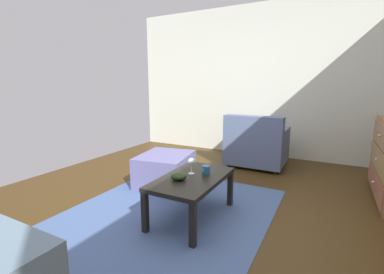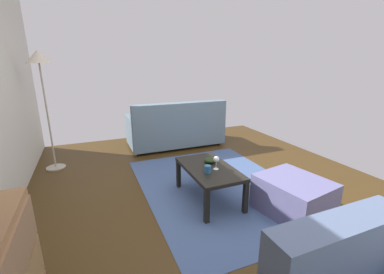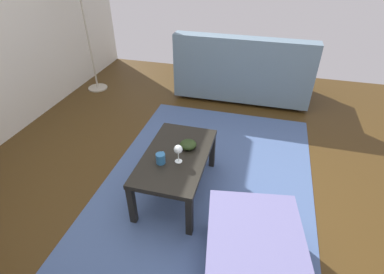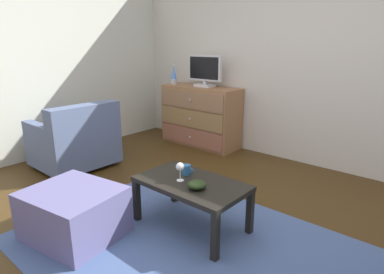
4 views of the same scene
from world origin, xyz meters
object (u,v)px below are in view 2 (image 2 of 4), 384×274
object	(u,v)px
bowl_decorative	(210,160)
standing_lamp	(40,68)
wine_glass	(216,160)
mug	(208,169)
ottoman	(293,196)
couch_large	(176,129)
coffee_table	(209,171)

from	to	relation	value
bowl_decorative	standing_lamp	world-z (taller)	standing_lamp
wine_glass	mug	size ratio (longest dim) A/B	1.38
standing_lamp	bowl_decorative	bearing A→B (deg)	-131.15
mug	ottoman	bearing A→B (deg)	-121.27
couch_large	wine_glass	bearing A→B (deg)	172.79
ottoman	mug	bearing A→B (deg)	58.73
bowl_decorative	ottoman	xyz separation A→B (m)	(-0.74, -0.64, -0.25)
wine_glass	ottoman	distance (m)	0.92
bowl_decorative	couch_large	xyz separation A→B (m)	(1.97, -0.25, -0.10)
ottoman	standing_lamp	world-z (taller)	standing_lamp
ottoman	standing_lamp	bearing A→B (deg)	46.67
mug	standing_lamp	xyz separation A→B (m)	(1.88, 1.71, 1.05)
coffee_table	couch_large	xyz separation A→B (m)	(2.09, -0.32, -0.02)
coffee_table	ottoman	world-z (taller)	coffee_table
coffee_table	couch_large	distance (m)	2.11
coffee_table	ottoman	distance (m)	0.96
wine_glass	standing_lamp	xyz separation A→B (m)	(1.83, 1.84, 0.98)
standing_lamp	couch_large	bearing A→B (deg)	-80.99
mug	ottoman	xyz separation A→B (m)	(-0.49, -0.80, -0.26)
coffee_table	standing_lamp	bearing A→B (deg)	45.66
coffee_table	bowl_decorative	distance (m)	0.17
bowl_decorative	standing_lamp	distance (m)	2.70
wine_glass	couch_large	distance (m)	2.19
wine_glass	bowl_decorative	xyz separation A→B (m)	(0.20, -0.03, -0.08)
couch_large	mug	bearing A→B (deg)	169.68
wine_glass	standing_lamp	distance (m)	2.78
coffee_table	mug	distance (m)	0.18
wine_glass	ottoman	world-z (taller)	wine_glass
couch_large	standing_lamp	xyz separation A→B (m)	(-0.34, 2.11, 1.17)
mug	bowl_decorative	world-z (taller)	mug
mug	couch_large	world-z (taller)	couch_large
couch_large	standing_lamp	distance (m)	2.44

